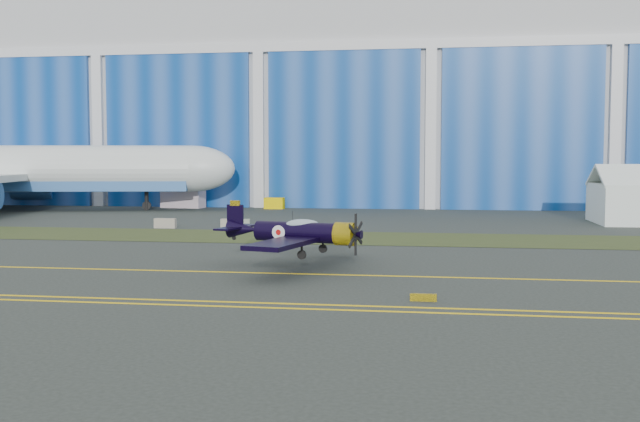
# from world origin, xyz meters

# --- Properties ---
(ground) EXTENTS (260.00, 260.00, 0.00)m
(ground) POSITION_xyz_m (0.00, 0.00, 0.00)
(ground) COLOR #323833
(ground) RESTS_ON ground
(grass_median) EXTENTS (260.00, 10.00, 0.02)m
(grass_median) POSITION_xyz_m (0.00, 14.00, 0.02)
(grass_median) COLOR #475128
(grass_median) RESTS_ON ground
(hangar) EXTENTS (220.00, 45.70, 30.00)m
(hangar) POSITION_xyz_m (0.00, 71.79, 14.96)
(hangar) COLOR silver
(hangar) RESTS_ON ground
(taxiway_centreline) EXTENTS (200.00, 0.20, 0.02)m
(taxiway_centreline) POSITION_xyz_m (0.00, -5.00, 0.01)
(taxiway_centreline) COLOR yellow
(taxiway_centreline) RESTS_ON ground
(guard_board_right) EXTENTS (1.20, 0.15, 0.35)m
(guard_board_right) POSITION_xyz_m (22.00, -12.00, 0.17)
(guard_board_right) COLOR yellow
(guard_board_right) RESTS_ON ground
(warbird) EXTENTS (12.26, 13.72, 3.47)m
(warbird) POSITION_xyz_m (14.52, -2.78, 2.12)
(warbird) COLOR black
(warbird) RESTS_ON ground
(shipping_container) EXTENTS (5.76, 3.01, 2.38)m
(shipping_container) POSITION_xyz_m (-9.70, 47.39, 1.19)
(shipping_container) COLOR silver
(shipping_container) RESTS_ON ground
(tug) EXTENTS (2.45, 1.55, 1.42)m
(tug) POSITION_xyz_m (2.44, 47.16, 0.71)
(tug) COLOR #FFDC00
(tug) RESTS_ON ground
(barrier_a) EXTENTS (2.01, 0.62, 0.90)m
(barrier_a) POSITION_xyz_m (-1.97, 19.94, 0.45)
(barrier_a) COLOR #9F9784
(barrier_a) RESTS_ON ground
(barrier_b) EXTENTS (2.07, 0.90, 0.90)m
(barrier_b) POSITION_xyz_m (4.92, 20.23, 0.45)
(barrier_b) COLOR gray
(barrier_b) RESTS_ON ground
(barrier_c) EXTENTS (2.04, 0.75, 0.90)m
(barrier_c) POSITION_xyz_m (4.24, 20.33, 0.45)
(barrier_c) COLOR #9E9987
(barrier_c) RESTS_ON ground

